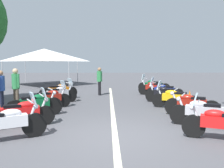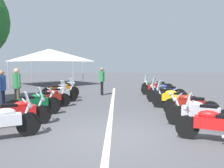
% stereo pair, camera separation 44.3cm
% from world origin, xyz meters
% --- Properties ---
extents(ground_plane, '(80.00, 80.00, 0.00)m').
position_xyz_m(ground_plane, '(0.00, 0.00, 0.00)').
color(ground_plane, '#4C4C51').
extents(lane_centre_stripe, '(16.45, 0.16, 0.01)m').
position_xyz_m(lane_centre_stripe, '(3.72, 0.00, 0.00)').
color(lane_centre_stripe, beige).
rests_on(lane_centre_stripe, ground_plane).
extents(motorcycle_left_row_0, '(1.19, 1.95, 1.21)m').
position_xyz_m(motorcycle_left_row_0, '(-0.36, 2.80, 0.47)').
color(motorcycle_left_row_0, black).
rests_on(motorcycle_left_row_0, ground_plane).
extents(motorcycle_left_row_1, '(1.08, 1.96, 1.20)m').
position_xyz_m(motorcycle_left_row_1, '(0.93, 2.86, 0.46)').
color(motorcycle_left_row_1, black).
rests_on(motorcycle_left_row_1, ground_plane).
extents(motorcycle_left_row_2, '(1.09, 1.86, 1.02)m').
position_xyz_m(motorcycle_left_row_2, '(2.37, 2.87, 0.47)').
color(motorcycle_left_row_2, black).
rests_on(motorcycle_left_row_2, ground_plane).
extents(motorcycle_left_row_3, '(1.26, 1.69, 1.19)m').
position_xyz_m(motorcycle_left_row_3, '(3.85, 2.71, 0.46)').
color(motorcycle_left_row_3, black).
rests_on(motorcycle_left_row_3, ground_plane).
extents(motorcycle_left_row_4, '(1.28, 1.73, 1.20)m').
position_xyz_m(motorcycle_left_row_4, '(5.19, 2.62, 0.46)').
color(motorcycle_left_row_4, black).
rests_on(motorcycle_left_row_4, ground_plane).
extents(motorcycle_left_row_5, '(1.24, 1.88, 1.02)m').
position_xyz_m(motorcycle_left_row_5, '(6.42, 2.84, 0.47)').
color(motorcycle_left_row_5, black).
rests_on(motorcycle_left_row_5, ground_plane).
extents(motorcycle_right_row_0, '(1.02, 1.87, 1.19)m').
position_xyz_m(motorcycle_right_row_0, '(-0.41, -2.69, 0.46)').
color(motorcycle_right_row_0, black).
rests_on(motorcycle_right_row_0, ground_plane).
extents(motorcycle_right_row_1, '(1.08, 1.96, 1.00)m').
position_xyz_m(motorcycle_right_row_1, '(0.89, -2.78, 0.46)').
color(motorcycle_right_row_1, black).
rests_on(motorcycle_right_row_1, ground_plane).
extents(motorcycle_right_row_2, '(1.07, 1.85, 1.00)m').
position_xyz_m(motorcycle_right_row_2, '(2.29, -2.90, 0.46)').
color(motorcycle_right_row_2, black).
rests_on(motorcycle_right_row_2, ground_plane).
extents(motorcycle_right_row_3, '(1.13, 1.87, 1.20)m').
position_xyz_m(motorcycle_right_row_3, '(3.80, -2.70, 0.46)').
color(motorcycle_right_row_3, black).
rests_on(motorcycle_right_row_3, ground_plane).
extents(motorcycle_right_row_4, '(1.29, 1.86, 0.99)m').
position_xyz_m(motorcycle_right_row_4, '(5.17, -2.64, 0.45)').
color(motorcycle_right_row_4, black).
rests_on(motorcycle_right_row_4, ground_plane).
extents(motorcycle_right_row_5, '(1.07, 1.89, 1.20)m').
position_xyz_m(motorcycle_right_row_5, '(6.36, -2.86, 0.46)').
color(motorcycle_right_row_5, black).
rests_on(motorcycle_right_row_5, ground_plane).
extents(motorcycle_right_row_6, '(1.10, 1.89, 1.00)m').
position_xyz_m(motorcycle_right_row_6, '(7.93, -2.64, 0.46)').
color(motorcycle_right_row_6, black).
rests_on(motorcycle_right_row_6, ground_plane).
extents(motorcycle_right_row_7, '(1.24, 1.97, 1.21)m').
position_xyz_m(motorcycle_right_row_7, '(9.26, -2.85, 0.47)').
color(motorcycle_right_row_7, black).
rests_on(motorcycle_right_row_7, ground_plane).
extents(traffic_cone_1, '(0.36, 0.36, 0.61)m').
position_xyz_m(traffic_cone_1, '(5.33, -3.90, 0.29)').
color(traffic_cone_1, orange).
rests_on(traffic_cone_1, ground_plane).
extents(traffic_cone_2, '(0.36, 0.36, 0.61)m').
position_xyz_m(traffic_cone_2, '(1.54, 3.79, 0.29)').
color(traffic_cone_2, orange).
rests_on(traffic_cone_2, ground_plane).
extents(bystander_0, '(0.36, 0.43, 1.74)m').
position_xyz_m(bystander_0, '(3.95, 4.18, 1.03)').
color(bystander_0, brown).
rests_on(bystander_0, ground_plane).
extents(bystander_1, '(0.52, 0.32, 1.70)m').
position_xyz_m(bystander_1, '(8.06, 0.70, 0.99)').
color(bystander_1, black).
rests_on(bystander_1, ground_plane).
extents(bystander_2, '(0.53, 0.32, 1.67)m').
position_xyz_m(bystander_2, '(3.52, 4.63, 0.98)').
color(bystander_2, '#1E2338').
rests_on(bystander_2, ground_plane).
extents(event_tent, '(5.71, 5.71, 3.20)m').
position_xyz_m(event_tent, '(14.57, 5.77, 2.65)').
color(event_tent, white).
rests_on(event_tent, ground_plane).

